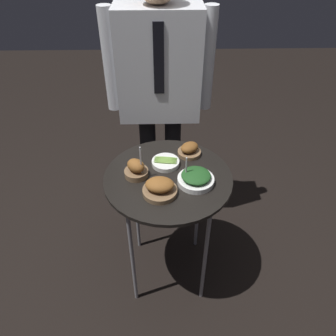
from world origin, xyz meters
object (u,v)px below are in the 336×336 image
(bowl_asparagus_back_right, at_px, (166,162))
(serving_cart, at_px, (168,186))
(bowl_roast_mid_right, at_px, (189,150))
(bowl_spinach_back_left, at_px, (196,178))
(bowl_roast_far_rim, at_px, (160,188))
(waiter_figure, at_px, (159,79))
(bowl_roast_front_left, at_px, (136,169))

(bowl_asparagus_back_right, bearing_deg, serving_cart, -83.65)
(bowl_roast_mid_right, bearing_deg, bowl_spinach_back_left, -86.54)
(bowl_asparagus_back_right, xyz_separation_m, bowl_roast_mid_right, (0.12, 0.08, 0.02))
(bowl_roast_far_rim, bearing_deg, waiter_figure, 89.75)
(bowl_asparagus_back_right, bearing_deg, bowl_spinach_back_left, -45.50)
(bowl_roast_far_rim, height_order, bowl_roast_front_left, bowl_roast_front_left)
(serving_cart, bearing_deg, bowl_roast_far_rim, -108.41)
(bowl_asparagus_back_right, xyz_separation_m, bowl_spinach_back_left, (0.14, -0.14, 0.01))
(serving_cart, relative_size, waiter_figure, 0.47)
(bowl_roast_front_left, distance_m, bowl_roast_mid_right, 0.31)
(serving_cart, distance_m, waiter_figure, 0.62)
(bowl_roast_front_left, xyz_separation_m, waiter_figure, (0.11, 0.51, 0.23))
(serving_cart, bearing_deg, bowl_roast_front_left, 176.45)
(bowl_roast_front_left, height_order, bowl_asparagus_back_right, bowl_roast_front_left)
(serving_cart, xyz_separation_m, bowl_roast_front_left, (-0.15, 0.01, 0.10))
(serving_cart, xyz_separation_m, bowl_roast_mid_right, (0.11, 0.18, 0.09))
(bowl_roast_front_left, height_order, waiter_figure, waiter_figure)
(serving_cart, bearing_deg, bowl_asparagus_back_right, 96.35)
(bowl_roast_mid_right, bearing_deg, bowl_roast_far_rim, -117.69)
(bowl_spinach_back_left, bearing_deg, bowl_roast_mid_right, 93.46)
(bowl_roast_far_rim, height_order, bowl_spinach_back_left, bowl_spinach_back_left)
(bowl_spinach_back_left, height_order, bowl_roast_mid_right, bowl_spinach_back_left)
(serving_cart, height_order, bowl_spinach_back_left, bowl_spinach_back_left)
(bowl_roast_far_rim, bearing_deg, bowl_roast_front_left, 131.20)
(bowl_roast_front_left, xyz_separation_m, bowl_roast_mid_right, (0.27, 0.17, -0.01))
(serving_cart, height_order, bowl_roast_front_left, bowl_roast_front_left)
(bowl_roast_far_rim, distance_m, bowl_asparagus_back_right, 0.21)
(bowl_asparagus_back_right, height_order, bowl_spinach_back_left, bowl_spinach_back_left)
(bowl_spinach_back_left, relative_size, waiter_figure, 0.11)
(bowl_roast_mid_right, height_order, waiter_figure, waiter_figure)
(serving_cart, relative_size, bowl_roast_far_rim, 4.80)
(serving_cart, distance_m, bowl_roast_mid_right, 0.23)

